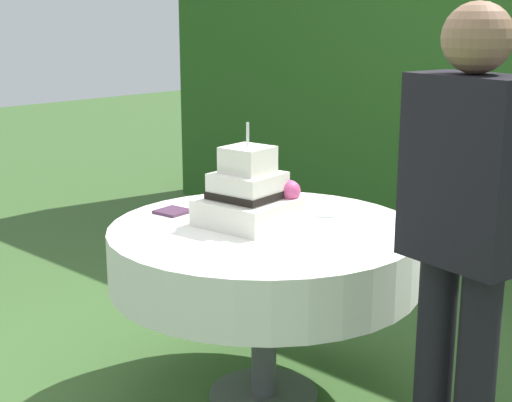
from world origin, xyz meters
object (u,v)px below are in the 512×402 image
cake_table (264,255)px  napkin_stack (173,211)px  serving_plate_near (274,197)px  serving_plate_far (328,214)px  standing_person (464,236)px  wedding_cake (249,196)px

cake_table → napkin_stack: napkin_stack is taller
serving_plate_near → serving_plate_far: 0.37m
standing_person → wedding_cake: bearing=172.3°
wedding_cake → serving_plate_near: (-0.22, 0.39, -0.11)m
serving_plate_near → napkin_stack: bearing=-105.1°
napkin_stack → standing_person: (1.36, -0.04, 0.18)m
serving_plate_far → standing_person: standing_person is taller
wedding_cake → standing_person: bearing=-7.7°
napkin_stack → serving_plate_far: bearing=40.3°
cake_table → wedding_cake: size_ratio=3.02×
wedding_cake → napkin_stack: 0.38m
serving_plate_far → napkin_stack: (-0.50, -0.42, 0.00)m
serving_plate_near → napkin_stack: size_ratio=1.14×
wedding_cake → serving_plate_far: 0.37m
wedding_cake → napkin_stack: size_ratio=3.26×
wedding_cake → standing_person: 1.02m
serving_plate_near → napkin_stack: same height
cake_table → serving_plate_near: 0.50m
serving_plate_far → standing_person: (0.86, -0.46, 0.18)m
serving_plate_far → napkin_stack: size_ratio=0.83×
serving_plate_far → standing_person: 0.99m
napkin_stack → serving_plate_near: bearing=74.9°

